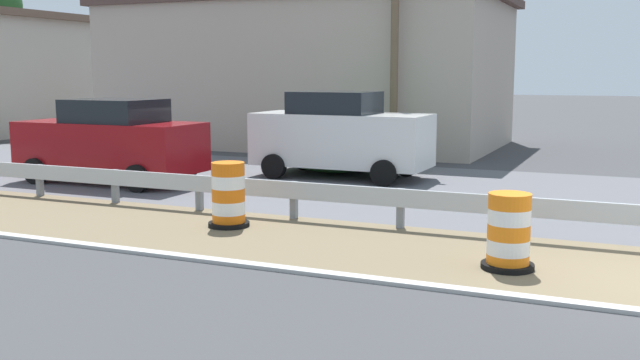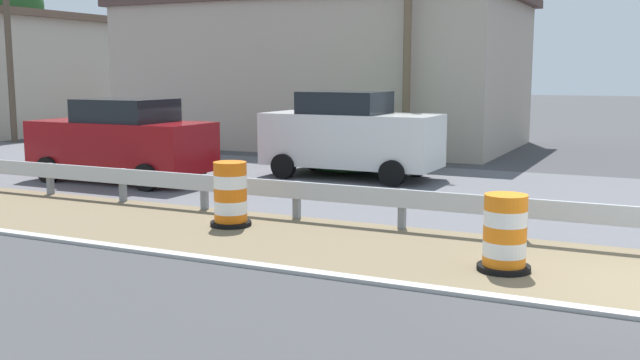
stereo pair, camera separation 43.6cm
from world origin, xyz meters
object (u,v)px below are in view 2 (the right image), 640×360
Objects in this scene: traffic_barrel_nearest at (505,237)px; utility_pole_mid at (7,23)px; car_distant_a at (350,135)px; car_lead_far_lane at (122,140)px; utility_pole_near at (408,11)px; traffic_barrel_close at (230,197)px.

utility_pole_mid is (10.37, 21.07, 4.07)m from traffic_barrel_nearest.
car_distant_a is 16.26m from utility_pole_mid.
car_distant_a is at bearing 36.88° from traffic_barrel_nearest.
utility_pole_near is (6.82, -5.07, 3.46)m from car_lead_far_lane.
traffic_barrel_close is 0.13× the size of utility_pole_near.
traffic_barrel_close is at bearing -120.59° from utility_pole_mid.
car_lead_far_lane is at bearing -146.57° from car_distant_a.
traffic_barrel_nearest is 0.12× the size of utility_pole_mid.
traffic_barrel_close is 0.13× the size of utility_pole_mid.
car_lead_far_lane is at bearing 67.90° from traffic_barrel_nearest.
car_distant_a reaches higher than traffic_barrel_close.
car_distant_a reaches higher than traffic_barrel_nearest.
utility_pole_mid is at bearing 59.41° from traffic_barrel_close.
utility_pole_mid is (-0.64, 15.82, 0.07)m from utility_pole_near.
utility_pole_mid is at bearing 63.80° from traffic_barrel_nearest.
traffic_barrel_close is (0.87, 5.01, 0.04)m from traffic_barrel_nearest.
utility_pole_near is at bearing 1.37° from traffic_barrel_close.
utility_pole_near is (11.01, 5.25, 4.01)m from traffic_barrel_nearest.
traffic_barrel_close is 6.28m from car_lead_far_lane.
car_lead_far_lane is 5.75m from car_distant_a.
utility_pole_near is 0.99× the size of utility_pole_mid.
utility_pole_near is at bearing 87.30° from car_distant_a.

